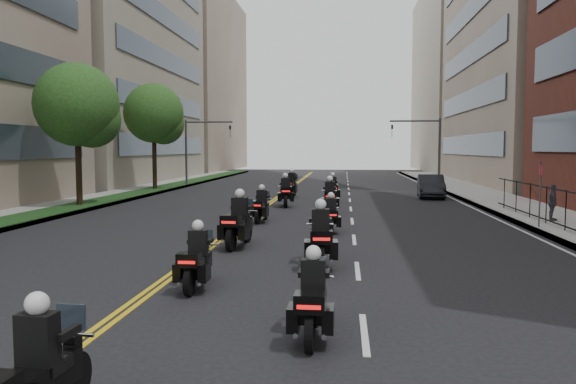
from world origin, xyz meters
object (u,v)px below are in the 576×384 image
(pedestrian_c, at_px, (553,202))
(motorcycle_6, at_px, (261,207))
(motorcycle_2, at_px, (197,262))
(motorcycle_7, at_px, (330,198))
(parked_sedan, at_px, (431,186))
(motorcycle_4, at_px, (239,224))
(motorcycle_1, at_px, (313,302))
(motorcycle_3, at_px, (321,240))
(motorcycle_0, at_px, (32,381))
(motorcycle_5, at_px, (331,217))
(motorcycle_10, at_px, (291,186))
(motorcycle_8, at_px, (285,193))
(motorcycle_9, at_px, (333,190))

(pedestrian_c, bearing_deg, motorcycle_6, 99.56)
(motorcycle_2, relative_size, pedestrian_c, 1.38)
(motorcycle_7, xyz_separation_m, parked_sedan, (6.28, 9.37, 0.02))
(motorcycle_4, xyz_separation_m, motorcycle_7, (2.69, 9.83, -0.02))
(motorcycle_1, bearing_deg, motorcycle_3, 91.87)
(motorcycle_0, relative_size, motorcycle_5, 1.05)
(motorcycle_10, xyz_separation_m, pedestrian_c, (12.16, -11.91, 0.17))
(motorcycle_0, xyz_separation_m, motorcycle_2, (0.09, 6.60, -0.01))
(motorcycle_2, xyz_separation_m, parked_sedan, (8.90, 24.60, 0.13))
(motorcycle_1, distance_m, motorcycle_8, 21.44)
(motorcycle_4, relative_size, motorcycle_9, 1.07)
(motorcycle_0, height_order, motorcycle_5, motorcycle_0)
(motorcycle_1, height_order, motorcycle_4, motorcycle_4)
(motorcycle_4, xyz_separation_m, pedestrian_c, (12.12, 6.76, 0.17))
(motorcycle_0, bearing_deg, motorcycle_10, 93.79)
(motorcycle_3, relative_size, motorcycle_10, 0.98)
(motorcycle_6, bearing_deg, motorcycle_2, -84.55)
(motorcycle_10, bearing_deg, motorcycle_1, -77.98)
(motorcycle_2, height_order, motorcycle_8, motorcycle_8)
(motorcycle_3, distance_m, motorcycle_5, 6.24)
(parked_sedan, bearing_deg, motorcycle_8, -139.26)
(motorcycle_9, height_order, motorcycle_10, motorcycle_10)
(motorcycle_1, distance_m, motorcycle_10, 27.33)
(motorcycle_4, bearing_deg, motorcycle_7, 80.82)
(motorcycle_4, relative_size, motorcycle_5, 1.23)
(motorcycle_6, xyz_separation_m, motorcycle_9, (2.88, 9.64, 0.05))
(motorcycle_0, distance_m, motorcycle_6, 18.18)
(motorcycle_0, bearing_deg, motorcycle_6, 94.23)
(motorcycle_3, distance_m, motorcycle_8, 15.73)
(motorcycle_1, relative_size, motorcycle_6, 0.96)
(motorcycle_3, relative_size, pedestrian_c, 1.62)
(motorcycle_0, distance_m, pedestrian_c, 22.36)
(motorcycle_0, bearing_deg, pedestrian_c, 60.85)
(motorcycle_7, relative_size, motorcycle_8, 1.00)
(motorcycle_5, bearing_deg, motorcycle_10, 97.90)
(motorcycle_5, bearing_deg, motorcycle_8, 103.24)
(motorcycle_1, bearing_deg, parked_sedan, 78.37)
(motorcycle_8, bearing_deg, motorcycle_6, -100.57)
(motorcycle_6, xyz_separation_m, motorcycle_10, (0.14, 12.50, 0.10))
(parked_sedan, bearing_deg, motorcycle_6, -120.52)
(pedestrian_c, bearing_deg, motorcycle_7, 78.81)
(motorcycle_3, height_order, motorcycle_10, motorcycle_10)
(motorcycle_1, relative_size, motorcycle_8, 0.85)
(motorcycle_2, height_order, motorcycle_6, motorcycle_6)
(parked_sedan, bearing_deg, motorcycle_4, -110.47)
(motorcycle_10, distance_m, parked_sedan, 9.03)
(motorcycle_0, distance_m, motorcycle_5, 15.78)
(motorcycle_0, xyz_separation_m, pedestrian_c, (12.15, 18.77, 0.28))
(motorcycle_6, bearing_deg, motorcycle_10, 93.62)
(motorcycle_4, distance_m, motorcycle_6, 6.18)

